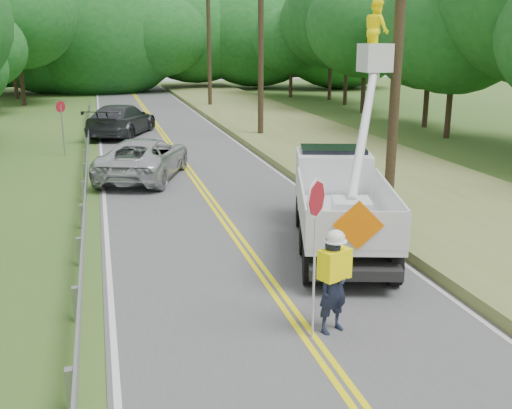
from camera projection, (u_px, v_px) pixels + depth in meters
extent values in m
plane|color=#395D26|center=(359.00, 408.00, 8.77)|extent=(140.00, 140.00, 0.00)
cube|color=#4F4F51|center=(201.00, 187.00, 21.81)|extent=(7.20, 96.00, 0.02)
cube|color=#FFED0A|center=(198.00, 187.00, 21.78)|extent=(0.12, 96.00, 0.00)
cube|color=#FFED0A|center=(203.00, 186.00, 21.83)|extent=(0.12, 96.00, 0.00)
cube|color=silver|center=(104.00, 192.00, 20.96)|extent=(0.12, 96.00, 0.00)
cube|color=silver|center=(290.00, 181.00, 22.65)|extent=(0.12, 96.00, 0.00)
cube|color=#9A9BA1|center=(70.00, 390.00, 8.61)|extent=(0.12, 0.14, 0.70)
cube|color=#9A9BA1|center=(76.00, 304.00, 11.40)|extent=(0.12, 0.14, 0.70)
cube|color=#9A9BA1|center=(80.00, 252.00, 14.19)|extent=(0.12, 0.14, 0.70)
cube|color=#9A9BA1|center=(82.00, 217.00, 16.99)|extent=(0.12, 0.14, 0.70)
cube|color=#9A9BA1|center=(84.00, 191.00, 19.78)|extent=(0.12, 0.14, 0.70)
cube|color=#9A9BA1|center=(85.00, 172.00, 22.57)|extent=(0.12, 0.14, 0.70)
cube|color=#9A9BA1|center=(86.00, 158.00, 25.37)|extent=(0.12, 0.14, 0.70)
cube|color=#9A9BA1|center=(87.00, 146.00, 28.16)|extent=(0.12, 0.14, 0.70)
cube|color=#9A9BA1|center=(87.00, 136.00, 30.95)|extent=(0.12, 0.14, 0.70)
cube|color=#9A9BA1|center=(88.00, 128.00, 33.75)|extent=(0.12, 0.14, 0.70)
cube|color=#9A9BA1|center=(88.00, 121.00, 36.54)|extent=(0.12, 0.14, 0.70)
cube|color=#9A9BA1|center=(89.00, 115.00, 39.33)|extent=(0.12, 0.14, 0.70)
cube|color=#9A9BA1|center=(89.00, 110.00, 42.13)|extent=(0.12, 0.14, 0.70)
cube|color=#9A9BA1|center=(87.00, 171.00, 21.60)|extent=(0.05, 48.00, 0.34)
cylinder|color=black|center=(398.00, 48.00, 17.03)|extent=(0.30, 0.30, 10.00)
cylinder|color=black|center=(261.00, 44.00, 31.00)|extent=(0.30, 0.30, 10.00)
cylinder|color=black|center=(209.00, 42.00, 44.97)|extent=(0.30, 0.30, 10.00)
cube|color=olive|center=(378.00, 172.00, 23.51)|extent=(7.00, 96.00, 0.30)
cylinder|color=#332319|center=(22.00, 80.00, 47.79)|extent=(0.32, 0.32, 4.05)
ellipsoid|color=#144F1A|center=(15.00, 16.00, 46.46)|extent=(9.45, 9.45, 8.32)
cylinder|color=#332319|center=(15.00, 79.00, 52.74)|extent=(0.32, 0.32, 3.57)
ellipsoid|color=#144F1A|center=(10.00, 28.00, 51.57)|extent=(8.33, 8.33, 7.33)
cylinder|color=#332319|center=(449.00, 107.00, 32.06)|extent=(0.32, 0.32, 3.38)
ellipsoid|color=#144F1A|center=(456.00, 27.00, 30.94)|extent=(7.89, 7.89, 6.95)
cylinder|color=#332319|center=(426.00, 101.00, 36.07)|extent=(0.32, 0.32, 3.23)
ellipsoid|color=#144F1A|center=(431.00, 33.00, 35.00)|extent=(7.53, 7.53, 6.63)
cylinder|color=#332319|center=(363.00, 88.00, 42.82)|extent=(0.32, 0.32, 3.62)
ellipsoid|color=#144F1A|center=(366.00, 24.00, 41.62)|extent=(8.44, 8.44, 7.43)
cylinder|color=#332319|center=(346.00, 79.00, 48.22)|extent=(0.32, 0.32, 4.18)
ellipsoid|color=#144F1A|center=(348.00, 13.00, 46.85)|extent=(9.74, 9.74, 8.57)
cylinder|color=#332319|center=(330.00, 78.00, 52.18)|extent=(0.32, 0.32, 3.83)
ellipsoid|color=#144F1A|center=(332.00, 22.00, 50.92)|extent=(8.95, 8.95, 7.87)
cylinder|color=#332319|center=(291.00, 81.00, 54.69)|extent=(0.32, 0.32, 2.95)
ellipsoid|color=#144F1A|center=(291.00, 40.00, 53.72)|extent=(6.89, 6.89, 6.06)
ellipsoid|color=#144F1A|center=(1.00, 36.00, 57.65)|extent=(13.23, 9.93, 9.93)
ellipsoid|color=#144F1A|center=(52.00, 36.00, 58.02)|extent=(15.02, 11.26, 11.26)
ellipsoid|color=#144F1A|center=(98.00, 36.00, 58.84)|extent=(17.21, 12.91, 12.91)
ellipsoid|color=#144F1A|center=(155.00, 36.00, 58.55)|extent=(10.77, 8.08, 8.08)
ellipsoid|color=#144F1A|center=(196.00, 36.00, 62.84)|extent=(13.07, 9.80, 9.80)
ellipsoid|color=#144F1A|center=(257.00, 36.00, 63.66)|extent=(14.28, 10.71, 10.71)
ellipsoid|color=#144F1A|center=(294.00, 36.00, 63.79)|extent=(11.68, 8.76, 8.76)
ellipsoid|color=#144F1A|center=(342.00, 36.00, 63.07)|extent=(14.74, 11.05, 11.05)
imported|color=#191E33|center=(334.00, 285.00, 10.82)|extent=(0.78, 0.65, 1.82)
cube|color=#FFF205|center=(335.00, 264.00, 10.70)|extent=(0.65, 0.53, 0.55)
ellipsoid|color=white|center=(336.00, 237.00, 10.57)|extent=(0.34, 0.34, 0.27)
cylinder|color=#B7B7B7|center=(314.00, 271.00, 10.50)|extent=(0.04, 0.04, 2.55)
cylinder|color=maroon|center=(316.00, 198.00, 10.14)|extent=(0.54, 0.53, 0.73)
cylinder|color=black|center=(309.00, 264.00, 13.09)|extent=(0.52, 0.93, 0.89)
cylinder|color=black|center=(394.00, 265.00, 13.04)|extent=(0.52, 0.93, 0.89)
cylinder|color=black|center=(305.00, 237.00, 14.87)|extent=(0.52, 0.93, 0.89)
cylinder|color=black|center=(380.00, 238.00, 14.82)|extent=(0.52, 0.93, 0.89)
cylinder|color=black|center=(301.00, 211.00, 17.10)|extent=(0.52, 0.93, 0.89)
cylinder|color=black|center=(366.00, 212.00, 17.05)|extent=(0.52, 0.93, 0.89)
cube|color=black|center=(341.00, 232.00, 15.10)|extent=(3.54, 6.24, 0.23)
cube|color=#BABBBE|center=(345.00, 222.00, 14.35)|extent=(3.25, 4.69, 0.20)
cube|color=#BABBBE|center=(302.00, 203.00, 14.25)|extent=(1.26, 4.11, 0.83)
cube|color=#BABBBE|center=(390.00, 204.00, 14.19)|extent=(1.26, 4.11, 0.83)
cube|color=#BABBBE|center=(358.00, 231.00, 12.19)|extent=(2.06, 0.66, 0.83)
cube|color=#BABBBE|center=(333.00, 180.00, 17.31)|extent=(2.50, 2.28, 1.67)
cube|color=black|center=(333.00, 159.00, 17.32)|extent=(2.12, 1.68, 0.70)
cube|color=#BABBBE|center=(351.00, 216.00, 13.24)|extent=(1.04, 1.04, 0.74)
cube|color=#BABBBE|center=(375.00, 58.00, 16.93)|extent=(0.79, 0.79, 0.79)
imported|color=#FFF205|center=(376.00, 30.00, 16.73)|extent=(0.62, 0.80, 1.65)
cube|color=#FF7103|center=(358.00, 225.00, 12.09)|extent=(1.02, 0.33, 1.05)
imported|color=silver|center=(144.00, 158.00, 22.97)|extent=(4.37, 6.16, 1.56)
imported|color=#33363B|center=(121.00, 120.00, 33.08)|extent=(4.55, 6.44, 1.73)
cylinder|color=#9A9BA1|center=(63.00, 130.00, 27.29)|extent=(0.06, 0.06, 2.37)
cylinder|color=maroon|center=(61.00, 107.00, 27.00)|extent=(0.41, 0.38, 0.54)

